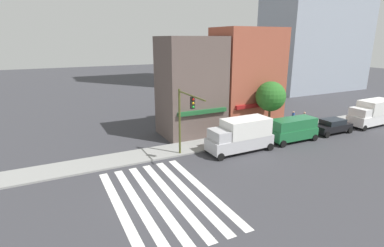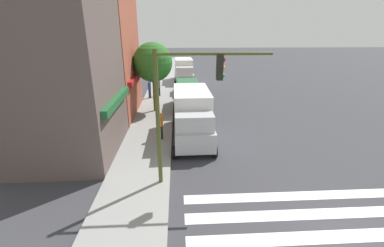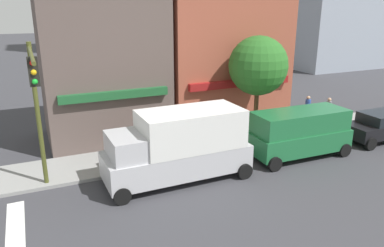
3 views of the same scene
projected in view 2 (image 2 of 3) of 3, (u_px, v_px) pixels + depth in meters
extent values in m
cube|color=silver|center=(345.00, 236.00, 8.67)|extent=(0.60, 10.80, 0.01)
cube|color=silver|center=(327.00, 213.00, 9.74)|extent=(0.60, 10.80, 0.01)
cube|color=silver|center=(312.00, 195.00, 10.82)|extent=(0.60, 10.80, 0.01)
cube|color=brown|center=(60.00, 61.00, 12.99)|extent=(6.31, 5.00, 10.21)
cube|color=#1E592D|center=(117.00, 100.00, 13.85)|extent=(5.37, 0.30, 0.40)
cube|color=#9E4C38|center=(99.00, 44.00, 19.52)|extent=(7.45, 5.00, 11.15)
cube|color=maroon|center=(136.00, 77.00, 20.54)|extent=(6.33, 0.30, 0.40)
cylinder|color=#474C1E|center=(158.00, 123.00, 10.60)|extent=(0.18, 0.18, 5.91)
cylinder|color=#474C1E|center=(214.00, 54.00, 9.77)|extent=(0.12, 4.52, 0.12)
cube|color=black|center=(220.00, 68.00, 9.96)|extent=(0.32, 0.24, 0.95)
sphere|color=red|center=(223.00, 60.00, 9.87)|extent=(0.18, 0.18, 0.18)
sphere|color=#EAAD14|center=(223.00, 68.00, 9.97)|extent=(0.18, 0.18, 0.18)
sphere|color=green|center=(223.00, 76.00, 10.08)|extent=(0.18, 0.18, 0.18)
cube|color=#B7B7BC|center=(192.00, 125.00, 16.28)|extent=(6.23, 2.28, 1.10)
cube|color=silver|center=(191.00, 102.00, 16.40)|extent=(4.37, 2.26, 1.60)
cube|color=#B7B7BC|center=(194.00, 121.00, 14.07)|extent=(1.76, 2.11, 0.90)
cylinder|color=black|center=(175.00, 152.00, 13.88)|extent=(0.68, 0.22, 0.68)
cylinder|color=black|center=(215.00, 151.00, 14.00)|extent=(0.68, 0.22, 0.68)
cylinder|color=black|center=(175.00, 120.00, 18.93)|extent=(0.68, 0.22, 0.68)
cylinder|color=black|center=(205.00, 119.00, 19.05)|extent=(0.68, 0.22, 0.68)
cube|color=#1E6638|center=(188.00, 100.00, 22.33)|extent=(5.04, 2.09, 1.00)
cube|color=#1E6638|center=(188.00, 89.00, 21.99)|extent=(4.78, 1.93, 1.00)
cylinder|color=black|center=(176.00, 113.00, 20.49)|extent=(0.68, 0.22, 0.68)
cylinder|color=black|center=(201.00, 113.00, 20.59)|extent=(0.68, 0.22, 0.68)
cylinder|color=black|center=(176.00, 100.00, 24.41)|extent=(0.68, 0.22, 0.68)
cylinder|color=black|center=(197.00, 99.00, 24.52)|extent=(0.68, 0.22, 0.68)
cube|color=black|center=(186.00, 88.00, 27.81)|extent=(4.42, 1.84, 0.70)
cube|color=black|center=(186.00, 82.00, 27.59)|extent=(2.44, 1.68, 0.55)
cylinder|color=black|center=(177.00, 95.00, 26.20)|extent=(0.68, 0.22, 0.68)
cylinder|color=black|center=(195.00, 95.00, 26.29)|extent=(0.68, 0.22, 0.68)
cylinder|color=black|center=(177.00, 88.00, 29.56)|extent=(0.68, 0.22, 0.68)
cylinder|color=black|center=(193.00, 87.00, 29.66)|extent=(0.68, 0.22, 0.68)
cube|color=white|center=(184.00, 76.00, 33.94)|extent=(6.25, 2.36, 1.10)
cube|color=silver|center=(184.00, 65.00, 34.06)|extent=(4.39, 2.31, 1.60)
cube|color=white|center=(184.00, 70.00, 31.74)|extent=(1.79, 2.13, 0.90)
cylinder|color=black|center=(176.00, 84.00, 31.55)|extent=(0.68, 0.22, 0.68)
cylinder|color=black|center=(193.00, 84.00, 31.66)|extent=(0.68, 0.22, 0.68)
cylinder|color=black|center=(176.00, 77.00, 36.60)|extent=(0.68, 0.22, 0.68)
cylinder|color=black|center=(191.00, 76.00, 36.72)|extent=(0.68, 0.22, 0.68)
cylinder|color=#23232D|center=(150.00, 94.00, 25.66)|extent=(0.26, 0.26, 0.85)
cylinder|color=#2D4C9E|center=(149.00, 86.00, 25.39)|extent=(0.32, 0.32, 0.70)
sphere|color=tan|center=(149.00, 82.00, 25.23)|extent=(0.22, 0.22, 0.22)
cylinder|color=#23232D|center=(161.00, 132.00, 15.97)|extent=(0.26, 0.26, 0.85)
cylinder|color=orange|center=(160.00, 121.00, 15.71)|extent=(0.32, 0.32, 0.70)
sphere|color=tan|center=(160.00, 113.00, 15.55)|extent=(0.22, 0.22, 0.22)
cylinder|color=#23232D|center=(159.00, 92.00, 26.49)|extent=(0.26, 0.26, 0.85)
cylinder|color=slate|center=(159.00, 84.00, 26.22)|extent=(0.32, 0.32, 0.70)
sphere|color=tan|center=(159.00, 80.00, 26.07)|extent=(0.22, 0.22, 0.22)
cylinder|color=brown|center=(154.00, 94.00, 21.26)|extent=(0.24, 0.24, 2.92)
sphere|color=#286623|center=(153.00, 62.00, 20.39)|extent=(3.12, 3.12, 3.12)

